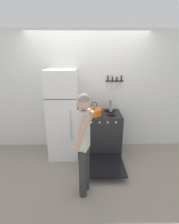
% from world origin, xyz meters
% --- Properties ---
extents(ground_plane, '(14.00, 14.00, 0.00)m').
position_xyz_m(ground_plane, '(0.00, 0.00, 0.00)').
color(ground_plane, gray).
extents(wall_back, '(10.00, 0.06, 2.55)m').
position_xyz_m(wall_back, '(0.00, 0.03, 1.27)').
color(wall_back, silver).
rests_on(wall_back, ground_plane).
extents(refrigerator, '(0.59, 0.74, 1.79)m').
position_xyz_m(refrigerator, '(-0.50, -0.35, 0.90)').
color(refrigerator, white).
rests_on(refrigerator, ground_plane).
extents(stove_range, '(0.78, 1.35, 0.89)m').
position_xyz_m(stove_range, '(0.30, -0.36, 0.44)').
color(stove_range, '#232326').
rests_on(stove_range, ground_plane).
extents(dutch_oven_pot, '(0.35, 0.31, 0.16)m').
position_xyz_m(dutch_oven_pot, '(0.13, -0.45, 0.96)').
color(dutch_oven_pot, orange).
rests_on(dutch_oven_pot, stove_range).
extents(tea_kettle, '(0.20, 0.16, 0.21)m').
position_xyz_m(tea_kettle, '(0.14, -0.19, 0.95)').
color(tea_kettle, silver).
rests_on(tea_kettle, stove_range).
extents(utensil_jar, '(0.08, 0.07, 0.25)m').
position_xyz_m(utensil_jar, '(0.49, -0.19, 0.96)').
color(utensil_jar, '#B7BABF').
rests_on(utensil_jar, stove_range).
extents(person, '(0.31, 0.37, 1.57)m').
position_xyz_m(person, '(-0.06, -1.52, 0.90)').
color(person, '#2D2D30').
rests_on(person, ground_plane).
extents(wall_knife_strip, '(0.38, 0.03, 0.34)m').
position_xyz_m(wall_knife_strip, '(0.57, -0.02, 1.52)').
color(wall_knife_strip, brown).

